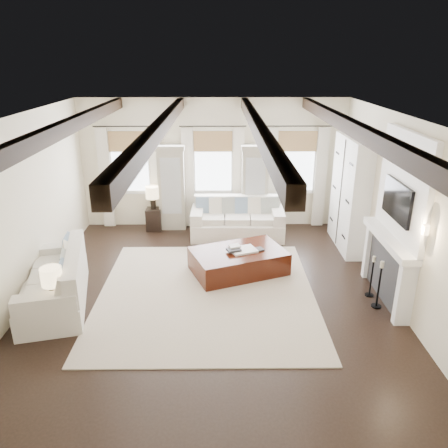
{
  "coord_description": "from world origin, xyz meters",
  "views": [
    {
      "loc": [
        0.17,
        -6.89,
        4.1
      ],
      "look_at": [
        0.24,
        0.77,
        1.15
      ],
      "focal_mm": 35.0,
      "sensor_mm": 36.0,
      "label": 1
    }
  ],
  "objects_px": {
    "ottoman": "(238,261)",
    "side_table_back": "(154,219)",
    "sofa_left": "(58,283)",
    "sofa_back": "(237,221)",
    "side_table_front": "(57,313)"
  },
  "relations": [
    {
      "from": "ottoman",
      "to": "side_table_back",
      "type": "relative_size",
      "value": 3.23
    },
    {
      "from": "sofa_left",
      "to": "side_table_back",
      "type": "xyz_separation_m",
      "value": [
        1.19,
        3.5,
        -0.11
      ]
    },
    {
      "from": "sofa_left",
      "to": "ottoman",
      "type": "distance_m",
      "value": 3.42
    },
    {
      "from": "ottoman",
      "to": "side_table_back",
      "type": "xyz_separation_m",
      "value": [
        -2.02,
        2.35,
        0.04
      ]
    },
    {
      "from": "sofa_back",
      "to": "ottoman",
      "type": "bearing_deg",
      "value": -91.5
    },
    {
      "from": "side_table_back",
      "to": "ottoman",
      "type": "bearing_deg",
      "value": -49.21
    },
    {
      "from": "sofa_left",
      "to": "ottoman",
      "type": "xyz_separation_m",
      "value": [
        3.21,
        1.15,
        -0.15
      ]
    },
    {
      "from": "sofa_back",
      "to": "side_table_back",
      "type": "height_order",
      "value": "sofa_back"
    },
    {
      "from": "sofa_back",
      "to": "side_table_back",
      "type": "xyz_separation_m",
      "value": [
        -2.07,
        0.41,
        -0.11
      ]
    },
    {
      "from": "ottoman",
      "to": "side_table_front",
      "type": "bearing_deg",
      "value": -168.86
    },
    {
      "from": "sofa_left",
      "to": "side_table_back",
      "type": "bearing_deg",
      "value": 71.24
    },
    {
      "from": "sofa_back",
      "to": "side_table_back",
      "type": "bearing_deg",
      "value": 168.78
    },
    {
      "from": "sofa_left",
      "to": "side_table_front",
      "type": "relative_size",
      "value": 4.82
    },
    {
      "from": "sofa_left",
      "to": "side_table_front",
      "type": "bearing_deg",
      "value": -73.12
    },
    {
      "from": "side_table_front",
      "to": "ottoman",
      "type": "bearing_deg",
      "value": 32.35
    }
  ]
}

